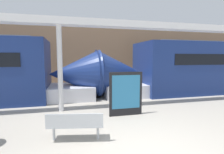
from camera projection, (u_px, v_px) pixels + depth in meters
The scene contains 6 objects.
ground_plane at pixel (152, 154), 3.93m from camera, with size 60.00×60.00×0.00m, color #A8A093.
station_wall at pixel (92, 54), 13.48m from camera, with size 56.00×0.20×5.00m, color #937051.
bench_near at pixel (75, 124), 4.53m from camera, with size 1.51×0.71×0.77m.
poster_board at pixel (126, 94), 6.54m from camera, with size 1.27×0.07×1.65m.
support_column_near at pixel (60, 69), 7.02m from camera, with size 0.21×0.21×3.45m, color silver.
canopy_beam at pixel (59, 21), 6.82m from camera, with size 28.00×0.60×0.28m, color silver.
Camera 1 is at (-1.77, -3.40, 2.16)m, focal length 28.00 mm.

